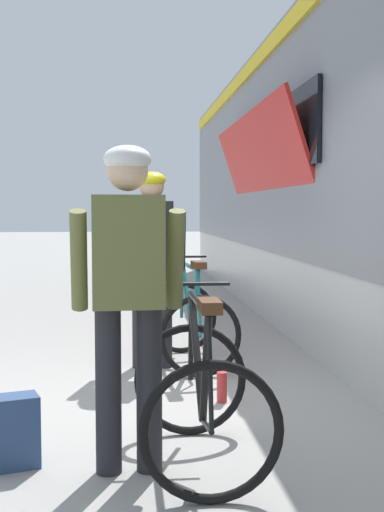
# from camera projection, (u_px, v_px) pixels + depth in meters

# --- Properties ---
(ground_plane) EXTENTS (80.00, 80.00, 0.00)m
(ground_plane) POSITION_uv_depth(u_px,v_px,m) (138.00, 406.00, 4.89)
(ground_plane) COLOR #A09E99
(cyclist_near_in_dark) EXTENTS (0.62, 0.32, 1.76)m
(cyclist_near_in_dark) POSITION_uv_depth(u_px,v_px,m) (152.00, 251.00, 6.05)
(cyclist_near_in_dark) COLOR #232328
(cyclist_near_in_dark) RESTS_ON ground
(cyclist_far_in_olive) EXTENTS (0.62, 0.32, 1.76)m
(cyclist_far_in_olive) POSITION_uv_depth(u_px,v_px,m) (128.00, 279.00, 3.61)
(cyclist_far_in_olive) COLOR #232328
(cyclist_far_in_olive) RESTS_ON ground
(bicycle_near_teal) EXTENTS (0.79, 1.12, 0.99)m
(bicycle_near_teal) POSITION_uv_depth(u_px,v_px,m) (190.00, 321.00, 6.20)
(bicycle_near_teal) COLOR black
(bicycle_near_teal) RESTS_ON ground
(bicycle_far_black) EXTENTS (0.72, 1.08, 0.99)m
(bicycle_far_black) POSITION_uv_depth(u_px,v_px,m) (200.00, 394.00, 3.74)
(bicycle_far_black) COLOR black
(bicycle_far_black) RESTS_ON ground
(backpack_on_platform) EXTENTS (0.32, 0.26, 0.40)m
(backpack_on_platform) POSITION_uv_depth(u_px,v_px,m) (12.00, 432.00, 3.73)
(backpack_on_platform) COLOR navy
(backpack_on_platform) RESTS_ON ground
(water_bottle_near_the_bikes) EXTENTS (0.08, 0.08, 0.23)m
(water_bottle_near_the_bikes) POSITION_uv_depth(u_px,v_px,m) (222.00, 387.00, 4.99)
(water_bottle_near_the_bikes) COLOR red
(water_bottle_near_the_bikes) RESTS_ON ground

